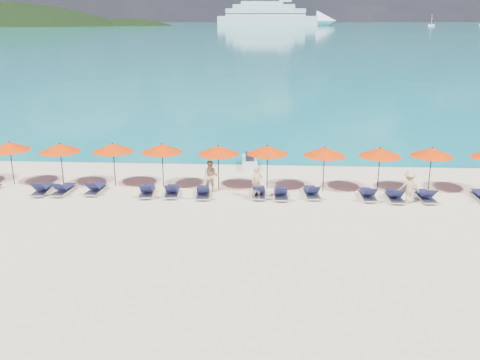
{
  "coord_description": "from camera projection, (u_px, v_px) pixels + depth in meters",
  "views": [
    {
      "loc": [
        1.35,
        -20.19,
        8.27
      ],
      "look_at": [
        0.0,
        3.0,
        1.2
      ],
      "focal_mm": 40.0,
      "sensor_mm": 36.0,
      "label": 1
    }
  ],
  "objects": [
    {
      "name": "ground",
      "position": [
        236.0,
        230.0,
        21.77
      ],
      "size": [
        1400.0,
        1400.0,
        0.0
      ],
      "primitive_type": "plane",
      "color": "beige"
    },
    {
      "name": "sea",
      "position": [
        271.0,
        25.0,
        652.07
      ],
      "size": [
        1600.0,
        1300.0,
        0.01
      ],
      "primitive_type": "cube",
      "color": "#1FA9B2",
      "rests_on": "ground"
    },
    {
      "name": "headland_small",
      "position": [
        131.0,
        60.0,
        575.08
      ],
      "size": [
        162.0,
        126.0,
        85.5
      ],
      "color": "black",
      "rests_on": "ground"
    },
    {
      "name": "cruise_ship",
      "position": [
        278.0,
        17.0,
        581.75
      ],
      "size": [
        130.35,
        27.84,
        36.03
      ],
      "rotation": [
        0.0,
        0.0,
        0.06
      ],
      "color": "silver",
      "rests_on": "ground"
    },
    {
      "name": "sailboat_near",
      "position": [
        431.0,
        25.0,
        548.16
      ],
      "size": [
        6.39,
        2.13,
        11.72
      ],
      "color": "silver",
      "rests_on": "ground"
    },
    {
      "name": "jetski",
      "position": [
        249.0,
        162.0,
        30.68
      ],
      "size": [
        0.98,
        2.24,
        0.78
      ],
      "rotation": [
        0.0,
        0.0,
        0.08
      ],
      "color": "white",
      "rests_on": "ground"
    },
    {
      "name": "beachgoer_a",
      "position": [
        257.0,
        183.0,
        25.19
      ],
      "size": [
        0.69,
        0.61,
        1.58
      ],
      "primitive_type": "imported",
      "rotation": [
        0.0,
        0.0,
        0.5
      ],
      "color": "tan",
      "rests_on": "ground"
    },
    {
      "name": "beachgoer_b",
      "position": [
        211.0,
        177.0,
        26.19
      ],
      "size": [
        0.8,
        0.49,
        1.6
      ],
      "primitive_type": "imported",
      "rotation": [
        0.0,
        0.0,
        0.05
      ],
      "color": "tan",
      "rests_on": "ground"
    },
    {
      "name": "beachgoer_c",
      "position": [
        409.0,
        187.0,
        24.71
      ],
      "size": [
        1.01,
        0.5,
        1.54
      ],
      "primitive_type": "imported",
      "rotation": [
        0.0,
        0.0,
        3.18
      ],
      "color": "tan",
      "rests_on": "ground"
    },
    {
      "name": "umbrella_1",
      "position": [
        10.0,
        146.0,
        27.11
      ],
      "size": [
        2.1,
        2.1,
        2.28
      ],
      "color": "black",
      "rests_on": "ground"
    },
    {
      "name": "umbrella_2",
      "position": [
        60.0,
        148.0,
        26.81
      ],
      "size": [
        2.1,
        2.1,
        2.28
      ],
      "color": "black",
      "rests_on": "ground"
    },
    {
      "name": "umbrella_3",
      "position": [
        113.0,
        148.0,
        26.82
      ],
      "size": [
        2.1,
        2.1,
        2.28
      ],
      "color": "black",
      "rests_on": "ground"
    },
    {
      "name": "umbrella_4",
      "position": [
        162.0,
        148.0,
        26.7
      ],
      "size": [
        2.1,
        2.1,
        2.28
      ],
      "color": "black",
      "rests_on": "ground"
    },
    {
      "name": "umbrella_5",
      "position": [
        218.0,
        150.0,
        26.34
      ],
      "size": [
        2.1,
        2.1,
        2.28
      ],
      "color": "black",
      "rests_on": "ground"
    },
    {
      "name": "umbrella_6",
      "position": [
        268.0,
        150.0,
        26.4
      ],
      "size": [
        2.1,
        2.1,
        2.28
      ],
      "color": "black",
      "rests_on": "ground"
    },
    {
      "name": "umbrella_7",
      "position": [
        325.0,
        152.0,
        26.04
      ],
      "size": [
        2.1,
        2.1,
        2.28
      ],
      "color": "black",
      "rests_on": "ground"
    },
    {
      "name": "umbrella_8",
      "position": [
        380.0,
        152.0,
        25.94
      ],
      "size": [
        2.1,
        2.1,
        2.28
      ],
      "color": "black",
      "rests_on": "ground"
    },
    {
      "name": "umbrella_9",
      "position": [
        432.0,
        152.0,
        25.94
      ],
      "size": [
        2.1,
        2.1,
        2.28
      ],
      "color": "black",
      "rests_on": "ground"
    },
    {
      "name": "lounger_3",
      "position": [
        42.0,
        189.0,
        26.14
      ],
      "size": [
        0.73,
        1.74,
        0.66
      ],
      "rotation": [
        0.0,
        0.0,
        0.06
      ],
      "color": "silver",
      "rests_on": "ground"
    },
    {
      "name": "lounger_4",
      "position": [
        63.0,
        189.0,
        26.14
      ],
      "size": [
        0.76,
        1.75,
        0.66
      ],
      "rotation": [
        0.0,
        0.0,
        -0.09
      ],
      "color": "silver",
      "rests_on": "ground"
    },
    {
      "name": "lounger_5",
      "position": [
        96.0,
        188.0,
        26.25
      ],
      "size": [
        0.75,
        1.74,
        0.66
      ],
      "rotation": [
        0.0,
        0.0,
        -0.08
      ],
      "color": "silver",
      "rests_on": "ground"
    },
    {
      "name": "lounger_6",
      "position": [
        147.0,
        191.0,
        25.88
      ],
      "size": [
        0.76,
        1.75,
        0.66
      ],
      "rotation": [
        0.0,
        0.0,
        0.09
      ],
      "color": "silver",
      "rests_on": "ground"
    },
    {
      "name": "lounger_7",
      "position": [
        172.0,
        191.0,
        25.86
      ],
      "size": [
        0.78,
        1.75,
        0.66
      ],
      "rotation": [
        0.0,
        0.0,
        0.1
      ],
      "color": "silver",
      "rests_on": "ground"
    },
    {
      "name": "lounger_8",
      "position": [
        203.0,
        192.0,
        25.67
      ],
      "size": [
        0.79,
        1.75,
        0.66
      ],
      "rotation": [
        0.0,
        0.0,
        0.1
      ],
      "color": "silver",
      "rests_on": "ground"
    },
    {
      "name": "lounger_9",
      "position": [
        259.0,
        192.0,
        25.68
      ],
      "size": [
        0.63,
        1.7,
        0.66
      ],
      "rotation": [
        0.0,
        0.0,
        0.01
      ],
      "color": "silver",
      "rests_on": "ground"
    },
    {
      "name": "lounger_10",
      "position": [
        281.0,
        193.0,
        25.52
      ],
      "size": [
        0.67,
        1.72,
        0.66
      ],
      "rotation": [
        0.0,
        0.0,
        0.03
      ],
      "color": "silver",
      "rests_on": "ground"
    },
    {
      "name": "lounger_11",
      "position": [
        312.0,
        192.0,
        25.67
      ],
      "size": [
        0.77,
        1.75,
        0.66
      ],
      "rotation": [
        0.0,
        0.0,
        0.09
      ],
      "color": "silver",
      "rests_on": "ground"
    },
    {
      "name": "lounger_12",
      "position": [
        368.0,
        194.0,
        25.38
      ],
      "size": [
        0.65,
        1.71,
        0.66
      ],
      "rotation": [
        0.0,
        0.0,
        0.02
      ],
      "color": "silver",
      "rests_on": "ground"
    },
    {
      "name": "lounger_13",
      "position": [
        395.0,
        196.0,
        25.16
      ],
      "size": [
        0.67,
        1.72,
        0.66
      ],
      "rotation": [
        0.0,
        0.0,
        0.03
      ],
      "color": "silver",
      "rests_on": "ground"
    },
    {
      "name": "lounger_14",
      "position": [
        426.0,
        196.0,
        25.16
      ],
      "size": [
        0.74,
        1.74,
        0.66
      ],
      "rotation": [
        0.0,
        0.0,
        0.07
      ],
      "color": "silver",
      "rests_on": "ground"
    }
  ]
}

